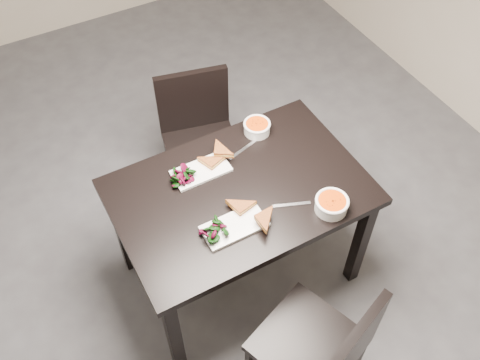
{
  "coord_description": "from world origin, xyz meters",
  "views": [
    {
      "loc": [
        -0.32,
        -1.76,
        2.74
      ],
      "look_at": [
        0.45,
        -0.36,
        0.82
      ],
      "focal_mm": 40.18,
      "sensor_mm": 36.0,
      "label": 1
    }
  ],
  "objects": [
    {
      "name": "ground",
      "position": [
        0.0,
        0.0,
        0.0
      ],
      "size": [
        5.0,
        5.0,
        0.0
      ],
      "primitive_type": "plane",
      "color": "#47474C",
      "rests_on": "ground"
    },
    {
      "name": "table",
      "position": [
        0.45,
        -0.36,
        0.65
      ],
      "size": [
        1.2,
        0.8,
        0.75
      ],
      "color": "black",
      "rests_on": "ground"
    },
    {
      "name": "chair_near",
      "position": [
        0.44,
        -1.12,
        0.48
      ],
      "size": [
        0.54,
        0.54,
        0.85
      ],
      "rotation": [
        0.0,
        0.0,
        0.35
      ],
      "color": "black",
      "rests_on": "ground"
    },
    {
      "name": "chair_far",
      "position": [
        0.55,
        0.32,
        0.48
      ],
      "size": [
        0.5,
        0.5,
        0.85
      ],
      "rotation": [
        0.0,
        0.0,
        -0.23
      ],
      "color": "black",
      "rests_on": "ground"
    },
    {
      "name": "plate_near",
      "position": [
        0.32,
        -0.54,
        0.76
      ],
      "size": [
        0.29,
        0.15,
        0.01
      ],
      "primitive_type": "cube",
      "color": "white",
      "rests_on": "table"
    },
    {
      "name": "sandwich_near",
      "position": [
        0.39,
        -0.52,
        0.79
      ],
      "size": [
        0.17,
        0.14,
        0.05
      ],
      "primitive_type": null,
      "rotation": [
        0.0,
        0.0,
        0.22
      ],
      "color": "#AE5924",
      "rests_on": "plate_near"
    },
    {
      "name": "salad_near",
      "position": [
        0.22,
        -0.54,
        0.78
      ],
      "size": [
        0.09,
        0.08,
        0.04
      ],
      "primitive_type": null,
      "color": "black",
      "rests_on": "plate_near"
    },
    {
      "name": "soup_bowl_near",
      "position": [
        0.76,
        -0.66,
        0.79
      ],
      "size": [
        0.16,
        0.16,
        0.07
      ],
      "color": "white",
      "rests_on": "table"
    },
    {
      "name": "cutlery_near",
      "position": [
        0.61,
        -0.55,
        0.75
      ],
      "size": [
        0.17,
        0.08,
        0.0
      ],
      "primitive_type": "cube",
      "rotation": [
        0.0,
        0.0,
        -0.38
      ],
      "color": "silver",
      "rests_on": "table"
    },
    {
      "name": "plate_far",
      "position": [
        0.34,
        -0.17,
        0.76
      ],
      "size": [
        0.28,
        0.14,
        0.01
      ],
      "primitive_type": "cube",
      "color": "white",
      "rests_on": "table"
    },
    {
      "name": "sandwich_far",
      "position": [
        0.4,
        -0.18,
        0.79
      ],
      "size": [
        0.17,
        0.15,
        0.05
      ],
      "primitive_type": null,
      "rotation": [
        0.0,
        0.0,
        0.35
      ],
      "color": "#AE5924",
      "rests_on": "plate_far"
    },
    {
      "name": "salad_far",
      "position": [
        0.24,
        -0.17,
        0.78
      ],
      "size": [
        0.09,
        0.08,
        0.04
      ],
      "primitive_type": null,
      "color": "black",
      "rests_on": "plate_far"
    },
    {
      "name": "soup_bowl_far",
      "position": [
        0.71,
        -0.06,
        0.79
      ],
      "size": [
        0.14,
        0.14,
        0.06
      ],
      "color": "white",
      "rests_on": "table"
    },
    {
      "name": "cutlery_far",
      "position": [
        0.58,
        -0.14,
        0.75
      ],
      "size": [
        0.18,
        0.06,
        0.0
      ],
      "primitive_type": "cube",
      "rotation": [
        0.0,
        0.0,
        0.27
      ],
      "color": "silver",
      "rests_on": "table"
    }
  ]
}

